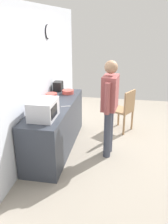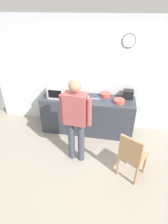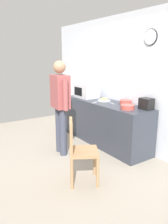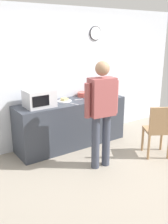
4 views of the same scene
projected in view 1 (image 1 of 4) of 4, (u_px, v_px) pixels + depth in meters
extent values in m
plane|color=#9E9384|center=(120.00, 145.00, 4.71)|extent=(6.00, 6.00, 0.00)
cube|color=silver|center=(39.00, 78.00, 4.49)|extent=(5.40, 0.10, 2.60)
cylinder|color=white|center=(48.00, 32.00, 4.64)|extent=(0.25, 0.03, 0.25)
cylinder|color=black|center=(47.00, 32.00, 4.64)|extent=(0.28, 0.02, 0.28)
cube|color=#333842|center=(56.00, 127.00, 4.48)|extent=(2.16, 0.62, 0.89)
cube|color=silver|center=(43.00, 109.00, 3.67)|extent=(0.50, 0.38, 0.30)
cube|color=black|center=(54.00, 111.00, 3.58)|extent=(0.30, 0.01, 0.18)
cylinder|color=white|center=(50.00, 106.00, 4.22)|extent=(0.26, 0.26, 0.01)
cube|color=#D1BC75|center=(50.00, 104.00, 4.21)|extent=(0.13, 0.13, 0.05)
cylinder|color=#C64C42|center=(68.00, 92.00, 4.95)|extent=(0.24, 0.24, 0.08)
cylinder|color=#C64C42|center=(51.00, 95.00, 4.70)|extent=(0.23, 0.23, 0.09)
cube|color=black|center=(58.00, 86.00, 5.14)|extent=(0.22, 0.18, 0.20)
cube|color=silver|center=(56.00, 101.00, 4.49)|extent=(0.17, 0.04, 0.01)
cube|color=silver|center=(66.00, 106.00, 4.22)|extent=(0.08, 0.17, 0.01)
cylinder|color=#3D4253|center=(109.00, 130.00, 4.36)|extent=(0.13, 0.13, 0.89)
cylinder|color=#3D4253|center=(107.00, 134.00, 4.18)|extent=(0.13, 0.13, 0.89)
cube|color=#9E4C4C|center=(110.00, 93.00, 4.00)|extent=(0.42, 0.28, 0.59)
cylinder|color=#9E4C4C|center=(112.00, 90.00, 4.23)|extent=(0.09, 0.09, 0.53)
cylinder|color=#9E4C4C|center=(107.00, 99.00, 3.79)|extent=(0.09, 0.09, 0.53)
sphere|color=#A37A5B|center=(111.00, 67.00, 3.84)|extent=(0.22, 0.22, 0.22)
cylinder|color=#A87F56|center=(118.00, 116.00, 5.54)|extent=(0.04, 0.04, 0.45)
cylinder|color=#A87F56|center=(110.00, 121.00, 5.28)|extent=(0.04, 0.04, 0.45)
cylinder|color=#A87F56|center=(132.00, 120.00, 5.32)|extent=(0.04, 0.04, 0.45)
cylinder|color=#A87F56|center=(124.00, 125.00, 5.07)|extent=(0.04, 0.04, 0.45)
cube|color=#A87F56|center=(122.00, 110.00, 5.21)|extent=(0.55, 0.55, 0.04)
cube|color=#A87F56|center=(130.00, 101.00, 5.02)|extent=(0.37, 0.23, 0.45)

